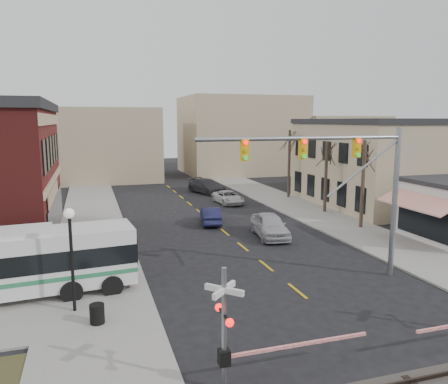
% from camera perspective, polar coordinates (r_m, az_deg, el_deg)
% --- Properties ---
extents(ground, '(160.00, 160.00, 0.00)m').
position_cam_1_polar(ground, '(20.82, 12.11, -14.53)').
color(ground, black).
rests_on(ground, ground).
extents(sidewalk_west, '(5.00, 60.00, 0.12)m').
position_cam_1_polar(sidewalk_west, '(37.43, -16.80, -3.86)').
color(sidewalk_west, gray).
rests_on(sidewalk_west, ground).
extents(sidewalk_east, '(5.00, 60.00, 0.12)m').
position_cam_1_polar(sidewalk_east, '(42.01, 10.08, -2.18)').
color(sidewalk_east, gray).
rests_on(sidewalk_east, ground).
extents(tan_building, '(20.30, 15.30, 8.50)m').
position_cam_1_polar(tan_building, '(48.43, 23.51, 3.73)').
color(tan_building, tan).
rests_on(tan_building, ground).
extents(tree_east_a, '(0.28, 0.28, 6.75)m').
position_cam_1_polar(tree_east_a, '(35.19, 17.67, 0.97)').
color(tree_east_a, '#382B21').
rests_on(tree_east_a, sidewalk_east).
extents(tree_east_b, '(0.28, 0.28, 6.30)m').
position_cam_1_polar(tree_east_b, '(40.38, 13.15, 1.88)').
color(tree_east_b, '#382B21').
rests_on(tree_east_b, sidewalk_east).
extents(tree_east_c, '(0.28, 0.28, 7.20)m').
position_cam_1_polar(tree_east_c, '(47.44, 8.50, 3.65)').
color(tree_east_c, '#382B21').
rests_on(tree_east_c, sidewalk_east).
extents(traffic_signal_mast, '(11.01, 0.30, 8.00)m').
position_cam_1_polar(traffic_signal_mast, '(22.88, 15.79, 2.56)').
color(traffic_signal_mast, gray).
rests_on(traffic_signal_mast, ground).
extents(rr_crossing_west, '(5.60, 1.36, 4.00)m').
position_cam_1_polar(rr_crossing_west, '(14.16, 1.74, -17.46)').
color(rr_crossing_west, gray).
rests_on(rr_crossing_west, ground).
extents(street_lamp, '(0.44, 0.44, 4.57)m').
position_cam_1_polar(street_lamp, '(19.81, -19.40, -5.78)').
color(street_lamp, black).
rests_on(street_lamp, sidewalk_west).
extents(trash_bin, '(0.60, 0.60, 0.81)m').
position_cam_1_polar(trash_bin, '(19.27, -16.25, -15.02)').
color(trash_bin, black).
rests_on(trash_bin, sidewalk_west).
extents(car_a, '(2.67, 5.26, 1.72)m').
position_cam_1_polar(car_a, '(31.76, 6.00, -4.35)').
color(car_a, '#ACACB1').
rests_on(car_a, ground).
extents(car_b, '(2.15, 4.37, 1.38)m').
position_cam_1_polar(car_b, '(35.60, -1.79, -3.08)').
color(car_b, '#17193B').
rests_on(car_b, ground).
extents(car_c, '(2.44, 4.71, 1.27)m').
position_cam_1_polar(car_c, '(44.21, 0.54, -0.70)').
color(car_c, silver).
rests_on(car_c, ground).
extents(car_d, '(4.05, 6.04, 1.62)m').
position_cam_1_polar(car_d, '(50.47, -2.26, 0.76)').
color(car_d, '#38383C').
rests_on(car_d, ground).
extents(pedestrian_near, '(0.43, 0.62, 1.65)m').
position_cam_1_polar(pedestrian_near, '(22.58, -12.39, -10.04)').
color(pedestrian_near, '#4E413E').
rests_on(pedestrian_near, sidewalk_west).
extents(pedestrian_far, '(1.01, 0.99, 1.63)m').
position_cam_1_polar(pedestrian_far, '(24.11, -16.59, -8.97)').
color(pedestrian_far, '#2F2B4C').
rests_on(pedestrian_far, sidewalk_west).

